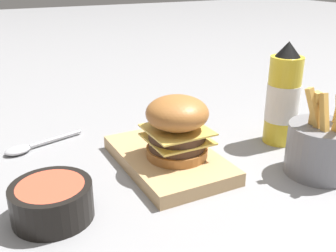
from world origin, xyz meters
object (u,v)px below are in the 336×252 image
side_bowl (52,200)px  spoon (26,148)px  ketchup_bottle (283,98)px  serving_board (168,159)px  fries_basket (321,148)px  burger (177,126)px

side_bowl → spoon: 0.24m
side_bowl → spoon: (-0.24, -0.00, -0.02)m
spoon → ketchup_bottle: bearing=142.4°
serving_board → fries_basket: size_ratio=1.60×
burger → ketchup_bottle: size_ratio=0.53×
side_bowl → serving_board: bearing=106.9°
serving_board → spoon: (-0.17, -0.21, -0.00)m
ketchup_bottle → spoon: size_ratio=1.26×
spoon → burger: bearing=123.9°
ketchup_bottle → spoon: 0.49m
ketchup_bottle → side_bowl: (0.05, -0.45, -0.06)m
ketchup_bottle → fries_basket: (0.13, -0.03, -0.04)m
fries_basket → side_bowl: 0.43m
burger → ketchup_bottle: (-0.00, 0.23, 0.01)m
fries_basket → burger: bearing=-121.6°
burger → serving_board: bearing=-150.0°
burger → spoon: size_ratio=0.67×
ketchup_bottle → fries_basket: bearing=-13.2°
serving_board → burger: bearing=30.0°
ketchup_bottle → side_bowl: 0.46m
ketchup_bottle → spoon: ketchup_bottle is taller
side_bowl → spoon: size_ratio=0.71×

